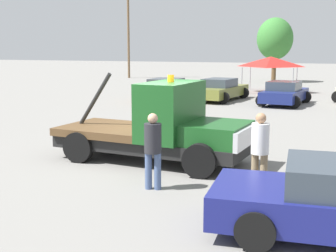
{
  "coord_description": "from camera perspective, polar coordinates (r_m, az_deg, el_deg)",
  "views": [
    {
      "loc": [
        4.82,
        -12.3,
        3.29
      ],
      "look_at": [
        0.5,
        0.0,
        1.05
      ],
      "focal_mm": 50.0,
      "sensor_mm": 36.0,
      "label": 1
    }
  ],
  "objects": [
    {
      "name": "parked_car_navy",
      "position": [
        27.16,
        14.0,
        3.88
      ],
      "size": [
        2.83,
        4.45,
        1.34
      ],
      "rotation": [
        0.0,
        0.0,
        1.43
      ],
      "color": "navy",
      "rests_on": "ground"
    },
    {
      "name": "tree_left",
      "position": [
        44.16,
        12.91,
        10.31
      ],
      "size": [
        3.25,
        3.25,
        5.81
      ],
      "color": "brown",
      "rests_on": "ground"
    },
    {
      "name": "parked_car_olive",
      "position": [
        28.72,
        6.43,
        4.42
      ],
      "size": [
        2.94,
        5.12,
        1.34
      ],
      "rotation": [
        0.0,
        0.0,
        1.4
      ],
      "color": "olive",
      "rests_on": "ground"
    },
    {
      "name": "traffic_cone",
      "position": [
        16.46,
        6.33,
        -0.94
      ],
      "size": [
        0.4,
        0.4,
        0.55
      ],
      "color": "black",
      "rests_on": "ground"
    },
    {
      "name": "person_near_truck",
      "position": [
        10.78,
        11.15,
        -2.46
      ],
      "size": [
        0.4,
        0.4,
        1.81
      ],
      "rotation": [
        0.0,
        0.0,
        4.42
      ],
      "color": "#847051",
      "rests_on": "ground"
    },
    {
      "name": "ground_plane",
      "position": [
        13.62,
        -1.99,
        -4.24
      ],
      "size": [
        160.0,
        160.0,
        0.0
      ],
      "primitive_type": "plane",
      "color": "gray"
    },
    {
      "name": "canopy_tent_red",
      "position": [
        34.16,
        12.42,
        7.67
      ],
      "size": [
        3.49,
        3.49,
        2.54
      ],
      "color": "#9E9EA3",
      "rests_on": "ground"
    },
    {
      "name": "utility_pole",
      "position": [
        48.83,
        -4.86,
        12.28
      ],
      "size": [
        2.2,
        0.24,
        10.4
      ],
      "color": "brown",
      "rests_on": "ground"
    },
    {
      "name": "person_at_hood",
      "position": [
        10.72,
        -1.85,
        -2.43
      ],
      "size": [
        0.4,
        0.4,
        1.78
      ],
      "rotation": [
        0.0,
        0.0,
        1.72
      ],
      "color": "#475B84",
      "rests_on": "ground"
    },
    {
      "name": "parked_car_orange",
      "position": [
        28.56,
        -0.09,
        4.45
      ],
      "size": [
        2.66,
        4.85,
        1.34
      ],
      "rotation": [
        0.0,
        0.0,
        1.52
      ],
      "color": "orange",
      "rests_on": "ground"
    },
    {
      "name": "tow_truck",
      "position": [
        13.26,
        -0.66,
        -0.34
      ],
      "size": [
        5.85,
        2.83,
        2.51
      ],
      "rotation": [
        0.0,
        0.0,
        -0.11
      ],
      "color": "black",
      "rests_on": "ground"
    }
  ]
}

